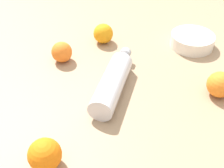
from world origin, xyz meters
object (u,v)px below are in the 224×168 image
Objects in this scene: orange_1 at (220,85)px; ceramic_bowl at (192,40)px; orange_0 at (62,52)px; orange_2 at (45,155)px; orange_3 at (103,34)px; water_bottle at (114,79)px.

ceramic_bowl is at bearing -128.21° from orange_1.
orange_0 is 0.91× the size of orange_2.
orange_2 is 1.05× the size of orange_3.
orange_2 reaches higher than ceramic_bowl.
orange_2 is at bearing 50.29° from orange_0.
orange_1 is at bearing 51.79° from ceramic_bowl.
orange_0 is 0.45× the size of ceramic_bowl.
water_bottle is 4.02× the size of orange_0.
orange_3 is at bearing -144.60° from orange_2.
orange_1 is 1.00× the size of orange_2.
ceramic_bowl is (-0.16, -0.21, -0.01)m from orange_1.
orange_0 is 0.91× the size of orange_1.
ceramic_bowl is at bearing 149.14° from orange_0.
orange_2 is 0.49× the size of ceramic_bowl.
orange_1 and orange_2 have the same top height.
ceramic_bowl is (-0.22, 0.24, -0.01)m from orange_3.
water_bottle is at bearing -162.09° from orange_2.
orange_0 is 0.41m from orange_2.
water_bottle and orange_0 have the same top height.
orange_1 is 1.05× the size of orange_3.
orange_2 is (0.26, 0.32, 0.00)m from orange_0.
orange_2 is (0.50, -0.13, 0.00)m from orange_1.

